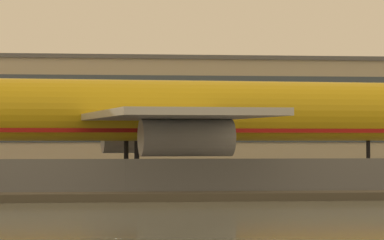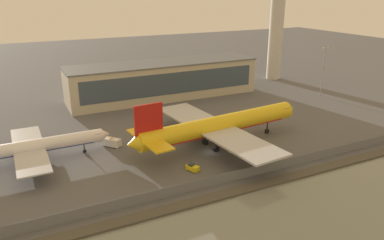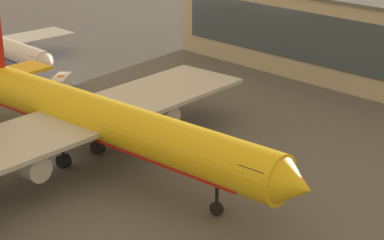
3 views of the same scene
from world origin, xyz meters
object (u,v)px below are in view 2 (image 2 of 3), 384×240
object	(u,v)px
baggage_tug	(193,168)
ops_van	(111,142)
apron_light_mast_apron_west	(323,69)
cargo_jet_yellow	(219,126)
passenger_jet_white	(34,147)
control_tower	(277,17)

from	to	relation	value
baggage_tug	ops_van	bearing A→B (deg)	120.66
baggage_tug	apron_light_mast_apron_west	size ratio (longest dim) A/B	0.18
cargo_jet_yellow	baggage_tug	bearing A→B (deg)	-141.36
passenger_jet_white	ops_van	size ratio (longest dim) A/B	6.90
baggage_tug	apron_light_mast_apron_west	distance (m)	83.15
cargo_jet_yellow	baggage_tug	distance (m)	17.29
baggage_tug	apron_light_mast_apron_west	bearing A→B (deg)	25.44
ops_van	apron_light_mast_apron_west	size ratio (longest dim) A/B	0.27
passenger_jet_white	apron_light_mast_apron_west	distance (m)	108.72
cargo_jet_yellow	apron_light_mast_apron_west	xyz separation A→B (m)	(61.58, 25.12, 5.43)
passenger_jet_white	apron_light_mast_apron_west	xyz separation A→B (m)	(107.59, 13.83, 7.24)
baggage_tug	ops_van	size ratio (longest dim) A/B	0.67
cargo_jet_yellow	apron_light_mast_apron_west	world-z (taller)	apron_light_mast_apron_west
cargo_jet_yellow	apron_light_mast_apron_west	distance (m)	66.72
cargo_jet_yellow	apron_light_mast_apron_west	bearing A→B (deg)	22.19
baggage_tug	control_tower	distance (m)	107.38
passenger_jet_white	control_tower	xyz separation A→B (m)	(110.23, 47.83, 24.30)
baggage_tug	control_tower	bearing A→B (deg)	41.99
apron_light_mast_apron_west	baggage_tug	bearing A→B (deg)	-154.56
ops_van	apron_light_mast_apron_west	bearing A→B (deg)	8.11
control_tower	apron_light_mast_apron_west	world-z (taller)	control_tower
baggage_tug	ops_van	xyz separation A→B (m)	(-13.57, 22.89, 0.47)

